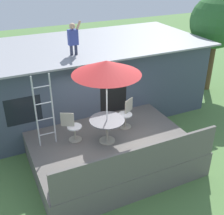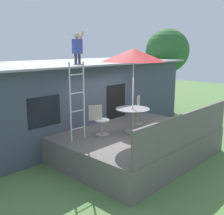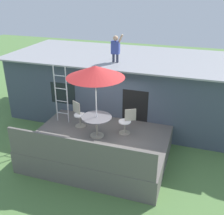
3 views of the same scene
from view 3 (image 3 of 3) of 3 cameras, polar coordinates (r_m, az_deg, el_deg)
ground_plane at (r=10.08m, az=-2.51°, el=-9.98°), size 40.00×40.00×0.00m
house at (r=12.49m, az=3.23°, el=4.41°), size 10.50×4.50×2.82m
deck at (r=9.86m, az=-2.55°, el=-8.06°), size 4.72×3.64×0.80m
deck_railing at (r=8.04m, az=-7.19°, el=-9.37°), size 4.62×0.08×0.90m
patio_table at (r=9.42m, az=-3.21°, el=-2.82°), size 1.04×1.04×0.74m
patio_umbrella at (r=8.75m, az=-3.48°, el=7.47°), size 1.90×1.90×2.54m
step_ladder at (r=10.37m, az=-10.54°, el=2.58°), size 0.52×0.04×2.20m
person_figure at (r=10.92m, az=0.78°, el=12.48°), size 0.47×0.20×1.11m
patio_chair_left at (r=10.23m, az=-6.93°, el=-1.45°), size 0.58×0.44×0.92m
patio_chair_right at (r=9.66m, az=3.09°, el=-2.93°), size 0.58×0.44×0.92m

